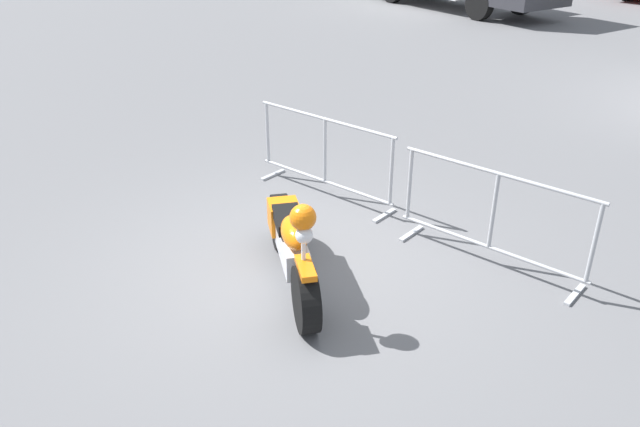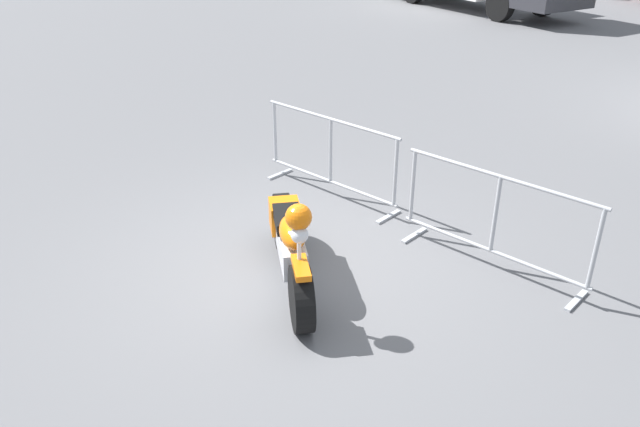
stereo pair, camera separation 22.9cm
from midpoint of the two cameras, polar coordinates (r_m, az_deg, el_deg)
ground_plane at (r=6.74m, az=-3.31°, el=-4.65°), size 120.00×120.00×0.00m
motorcycle at (r=6.21m, az=-3.65°, el=-2.77°), size 1.87×1.33×1.21m
crowd_barrier_near at (r=8.03m, az=-0.38°, el=5.27°), size 2.16×0.58×1.07m
crowd_barrier_far at (r=6.70m, az=14.56°, el=-0.37°), size 2.16×0.58×1.07m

